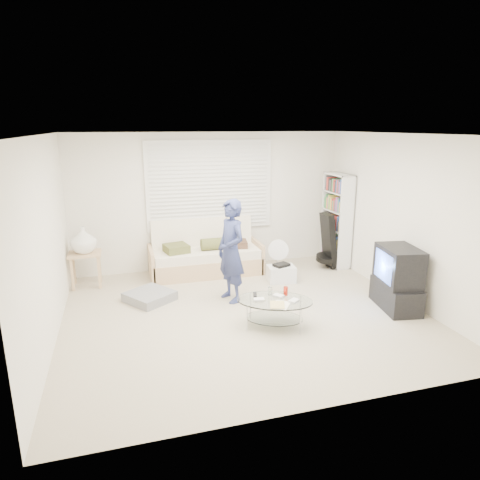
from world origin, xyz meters
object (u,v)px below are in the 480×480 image
object	(u,v)px
tv_unit	(397,279)
coffee_table	(275,305)
futon_sofa	(205,256)
bookshelf	(336,220)

from	to	relation	value
tv_unit	coffee_table	bearing A→B (deg)	-178.23
futon_sofa	tv_unit	xyz separation A→B (m)	(2.37, -2.29, 0.13)
futon_sofa	tv_unit	size ratio (longest dim) A/B	2.15
futon_sofa	tv_unit	bearing A→B (deg)	-44.01
bookshelf	tv_unit	world-z (taller)	bookshelf
futon_sofa	bookshelf	size ratio (longest dim) A/B	1.14
tv_unit	coffee_table	world-z (taller)	tv_unit
tv_unit	coffee_table	size ratio (longest dim) A/B	0.79
tv_unit	bookshelf	bearing A→B (deg)	86.60
tv_unit	futon_sofa	bearing A→B (deg)	135.99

